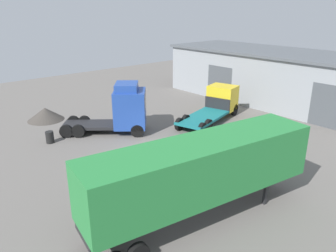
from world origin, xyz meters
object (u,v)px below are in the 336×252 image
Objects in this scene: container_trailer_green at (201,170)px; oil_drum at (50,137)px; flatbed_truck_yellow at (217,103)px; tractor_unit_blue at (123,110)px; gravel_pile at (45,114)px.

oil_drum is at bearing 106.24° from container_trailer_green.
flatbed_truck_yellow is 14.42m from oil_drum.
gravel_pile is (-7.04, -3.58, -1.31)m from tractor_unit_blue.
tractor_unit_blue is at bearing 72.22° from oil_drum.
oil_drum is (-13.62, -1.63, -2.08)m from container_trailer_green.
gravel_pile is at bearing 156.79° from tractor_unit_blue.
flatbed_truck_yellow is 2.45× the size of gravel_pile.
flatbed_truck_yellow is 8.75× the size of oil_drum.
tractor_unit_blue is 7.52× the size of oil_drum.
oil_drum is at bearing -157.93° from tractor_unit_blue.
oil_drum is at bearing -18.84° from gravel_pile.
flatbed_truck_yellow reaches higher than gravel_pile.
container_trailer_green is at bearing 6.85° from oil_drum.
container_trailer_green is 3.68× the size of gravel_pile.
gravel_pile is at bearing 161.16° from oil_drum.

